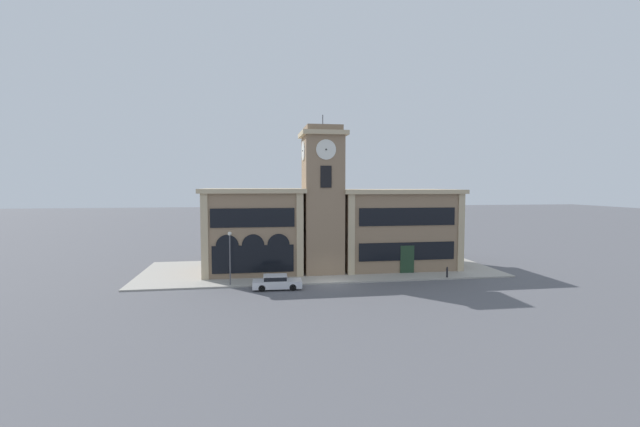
% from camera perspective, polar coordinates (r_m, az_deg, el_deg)
% --- Properties ---
extents(ground_plane, '(300.00, 300.00, 0.00)m').
position_cam_1_polar(ground_plane, '(41.03, 1.58, -9.39)').
color(ground_plane, '#56565B').
extents(sidewalk_kerb, '(38.06, 13.98, 0.15)m').
position_cam_1_polar(sidewalk_kerb, '(47.74, 0.01, -7.42)').
color(sidewalk_kerb, '#A39E93').
rests_on(sidewalk_kerb, ground_plane).
extents(clock_tower, '(4.70, 4.70, 16.69)m').
position_cam_1_polar(clock_tower, '(45.13, 0.36, 1.81)').
color(clock_tower, '#897056').
rests_on(clock_tower, ground_plane).
extents(town_hall_left_wing, '(10.73, 9.43, 9.00)m').
position_cam_1_polar(town_hall_left_wing, '(47.07, -8.94, -2.15)').
color(town_hall_left_wing, '#897056').
rests_on(town_hall_left_wing, ground_plane).
extents(town_hall_right_wing, '(13.43, 9.43, 8.89)m').
position_cam_1_polar(town_hall_right_wing, '(49.76, 9.80, -1.90)').
color(town_hall_right_wing, '#897056').
rests_on(town_hall_right_wing, ground_plane).
extents(parked_car_near, '(4.46, 1.97, 1.28)m').
position_cam_1_polar(parked_car_near, '(39.16, -5.82, -9.04)').
color(parked_car_near, silver).
rests_on(parked_car_near, ground_plane).
extents(street_lamp, '(0.36, 0.36, 4.95)m').
position_cam_1_polar(street_lamp, '(40.28, -11.93, -4.69)').
color(street_lamp, '#4C4C51').
rests_on(street_lamp, sidewalk_kerb).
extents(bollard, '(0.18, 0.18, 1.06)m').
position_cam_1_polar(bollard, '(44.98, 16.58, -7.51)').
color(bollard, black).
rests_on(bollard, sidewalk_kerb).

